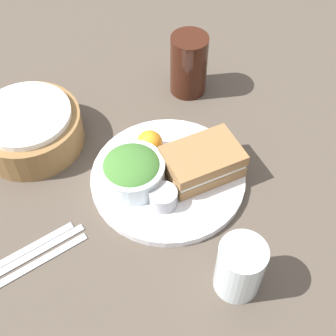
{
  "coord_description": "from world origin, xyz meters",
  "views": [
    {
      "loc": [
        -0.27,
        -0.43,
        0.67
      ],
      "look_at": [
        0.0,
        0.0,
        0.03
      ],
      "focal_mm": 50.0,
      "sensor_mm": 36.0,
      "label": 1
    }
  ],
  "objects_px": {
    "spoon": "(30,245)",
    "water_glass": "(240,268)",
    "plate": "(168,177)",
    "knife": "(35,253)",
    "sandwich": "(203,161)",
    "fork": "(40,261)",
    "dressing_cup": "(163,197)",
    "drink_glass": "(189,65)",
    "salad_bowl": "(132,170)",
    "bread_basket": "(29,128)"
  },
  "relations": [
    {
      "from": "plate",
      "to": "salad_bowl",
      "type": "height_order",
      "value": "salad_bowl"
    },
    {
      "from": "plate",
      "to": "salad_bowl",
      "type": "xyz_separation_m",
      "value": [
        -0.06,
        0.02,
        0.03
      ]
    },
    {
      "from": "bread_basket",
      "to": "spoon",
      "type": "height_order",
      "value": "bread_basket"
    },
    {
      "from": "drink_glass",
      "to": "water_glass",
      "type": "xyz_separation_m",
      "value": [
        -0.18,
        -0.41,
        -0.01
      ]
    },
    {
      "from": "salad_bowl",
      "to": "water_glass",
      "type": "bearing_deg",
      "value": -80.23
    },
    {
      "from": "sandwich",
      "to": "salad_bowl",
      "type": "height_order",
      "value": "salad_bowl"
    },
    {
      "from": "plate",
      "to": "bread_basket",
      "type": "height_order",
      "value": "bread_basket"
    },
    {
      "from": "salad_bowl",
      "to": "dressing_cup",
      "type": "xyz_separation_m",
      "value": [
        0.02,
        -0.07,
        -0.01
      ]
    },
    {
      "from": "plate",
      "to": "bread_basket",
      "type": "xyz_separation_m",
      "value": [
        -0.17,
        0.21,
        0.03
      ]
    },
    {
      "from": "sandwich",
      "to": "knife",
      "type": "bearing_deg",
      "value": 178.11
    },
    {
      "from": "sandwich",
      "to": "knife",
      "type": "height_order",
      "value": "sandwich"
    },
    {
      "from": "salad_bowl",
      "to": "water_glass",
      "type": "xyz_separation_m",
      "value": [
        0.04,
        -0.25,
        0.01
      ]
    },
    {
      "from": "dressing_cup",
      "to": "drink_glass",
      "type": "distance_m",
      "value": 0.31
    },
    {
      "from": "water_glass",
      "to": "drink_glass",
      "type": "bearing_deg",
      "value": 66.22
    },
    {
      "from": "bread_basket",
      "to": "water_glass",
      "type": "xyz_separation_m",
      "value": [
        0.15,
        -0.44,
        0.01
      ]
    },
    {
      "from": "fork",
      "to": "knife",
      "type": "xyz_separation_m",
      "value": [
        -0.0,
        0.02,
        0.0
      ]
    },
    {
      "from": "fork",
      "to": "water_glass",
      "type": "xyz_separation_m",
      "value": [
        0.24,
        -0.19,
        0.05
      ]
    },
    {
      "from": "fork",
      "to": "water_glass",
      "type": "bearing_deg",
      "value": 138.69
    },
    {
      "from": "spoon",
      "to": "sandwich",
      "type": "bearing_deg",
      "value": 171.95
    },
    {
      "from": "plate",
      "to": "drink_glass",
      "type": "relative_size",
      "value": 2.13
    },
    {
      "from": "dressing_cup",
      "to": "knife",
      "type": "distance_m",
      "value": 0.23
    },
    {
      "from": "dressing_cup",
      "to": "fork",
      "type": "bearing_deg",
      "value": 176.08
    },
    {
      "from": "knife",
      "to": "dressing_cup",
      "type": "bearing_deg",
      "value": 168.57
    },
    {
      "from": "fork",
      "to": "salad_bowl",
      "type": "bearing_deg",
      "value": -167.59
    },
    {
      "from": "bread_basket",
      "to": "knife",
      "type": "relative_size",
      "value": 1.14
    },
    {
      "from": "sandwich",
      "to": "water_glass",
      "type": "relative_size",
      "value": 1.38
    },
    {
      "from": "plate",
      "to": "knife",
      "type": "xyz_separation_m",
      "value": [
        -0.26,
        -0.01,
        -0.0
      ]
    },
    {
      "from": "sandwich",
      "to": "bread_basket",
      "type": "height_order",
      "value": "bread_basket"
    },
    {
      "from": "plate",
      "to": "dressing_cup",
      "type": "distance_m",
      "value": 0.06
    },
    {
      "from": "sandwich",
      "to": "salad_bowl",
      "type": "relative_size",
      "value": 1.22
    },
    {
      "from": "plate",
      "to": "spoon",
      "type": "xyz_separation_m",
      "value": [
        -0.26,
        0.0,
        -0.0
      ]
    },
    {
      "from": "plate",
      "to": "fork",
      "type": "xyz_separation_m",
      "value": [
        -0.26,
        -0.03,
        -0.0
      ]
    },
    {
      "from": "sandwich",
      "to": "dressing_cup",
      "type": "relative_size",
      "value": 2.92
    },
    {
      "from": "fork",
      "to": "knife",
      "type": "bearing_deg",
      "value": -90.0
    },
    {
      "from": "dressing_cup",
      "to": "water_glass",
      "type": "bearing_deg",
      "value": -82.93
    },
    {
      "from": "plate",
      "to": "dressing_cup",
      "type": "height_order",
      "value": "dressing_cup"
    },
    {
      "from": "salad_bowl",
      "to": "spoon",
      "type": "xyz_separation_m",
      "value": [
        -0.2,
        -0.02,
        -0.04
      ]
    },
    {
      "from": "plate",
      "to": "sandwich",
      "type": "relative_size",
      "value": 1.97
    },
    {
      "from": "plate",
      "to": "salad_bowl",
      "type": "distance_m",
      "value": 0.07
    },
    {
      "from": "plate",
      "to": "water_glass",
      "type": "height_order",
      "value": "water_glass"
    },
    {
      "from": "drink_glass",
      "to": "bread_basket",
      "type": "bearing_deg",
      "value": 174.67
    },
    {
      "from": "bread_basket",
      "to": "knife",
      "type": "bearing_deg",
      "value": -111.2
    },
    {
      "from": "salad_bowl",
      "to": "fork",
      "type": "bearing_deg",
      "value": -164.67
    },
    {
      "from": "spoon",
      "to": "fork",
      "type": "bearing_deg",
      "value": 90.0
    },
    {
      "from": "spoon",
      "to": "drink_glass",
      "type": "bearing_deg",
      "value": -160.04
    },
    {
      "from": "spoon",
      "to": "water_glass",
      "type": "height_order",
      "value": "water_glass"
    },
    {
      "from": "drink_glass",
      "to": "dressing_cup",
      "type": "bearing_deg",
      "value": -131.19
    },
    {
      "from": "dressing_cup",
      "to": "bread_basket",
      "type": "bearing_deg",
      "value": 117.0
    },
    {
      "from": "salad_bowl",
      "to": "drink_glass",
      "type": "bearing_deg",
      "value": 35.8
    },
    {
      "from": "salad_bowl",
      "to": "spoon",
      "type": "bearing_deg",
      "value": -174.67
    }
  ]
}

